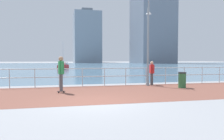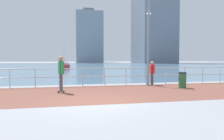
{
  "view_description": "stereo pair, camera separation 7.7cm",
  "coord_description": "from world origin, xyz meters",
  "px_view_note": "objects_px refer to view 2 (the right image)",
  "views": [
    {
      "loc": [
        -1.38,
        -8.68,
        1.69
      ],
      "look_at": [
        1.39,
        3.21,
        1.1
      ],
      "focal_mm": 36.35,
      "sensor_mm": 36.0,
      "label": 1
    },
    {
      "loc": [
        -1.31,
        -8.7,
        1.69
      ],
      "look_at": [
        1.39,
        3.21,
        1.1
      ],
      "focal_mm": 36.35,
      "sensor_mm": 36.0,
      "label": 2
    }
  ],
  "objects_px": {
    "bystander": "(152,71)",
    "lamppost": "(148,38)",
    "skateboarder": "(61,71)",
    "trash_bin": "(182,80)",
    "sailboat_navy": "(64,66)"
  },
  "relations": [
    {
      "from": "bystander",
      "to": "lamppost",
      "type": "bearing_deg",
      "value": -161.18
    },
    {
      "from": "bystander",
      "to": "trash_bin",
      "type": "height_order",
      "value": "bystander"
    },
    {
      "from": "lamppost",
      "to": "skateboarder",
      "type": "xyz_separation_m",
      "value": [
        -5.45,
        -2.05,
        -1.95
      ]
    },
    {
      "from": "bystander",
      "to": "sailboat_navy",
      "type": "height_order",
      "value": "sailboat_navy"
    },
    {
      "from": "trash_bin",
      "to": "lamppost",
      "type": "bearing_deg",
      "value": 132.27
    },
    {
      "from": "bystander",
      "to": "sailboat_navy",
      "type": "xyz_separation_m",
      "value": [
        -5.16,
        25.99,
        -0.46
      ]
    },
    {
      "from": "lamppost",
      "to": "trash_bin",
      "type": "height_order",
      "value": "lamppost"
    },
    {
      "from": "skateboarder",
      "to": "sailboat_navy",
      "type": "distance_m",
      "value": 28.15
    },
    {
      "from": "trash_bin",
      "to": "sailboat_navy",
      "type": "relative_size",
      "value": 0.2
    },
    {
      "from": "skateboarder",
      "to": "bystander",
      "type": "distance_m",
      "value": 6.15
    },
    {
      "from": "trash_bin",
      "to": "sailboat_navy",
      "type": "distance_m",
      "value": 28.43
    },
    {
      "from": "skateboarder",
      "to": "bystander",
      "type": "height_order",
      "value": "skateboarder"
    },
    {
      "from": "lamppost",
      "to": "sailboat_navy",
      "type": "distance_m",
      "value": 26.67
    },
    {
      "from": "lamppost",
      "to": "skateboarder",
      "type": "bearing_deg",
      "value": -159.41
    },
    {
      "from": "lamppost",
      "to": "bystander",
      "type": "relative_size",
      "value": 3.55
    }
  ]
}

